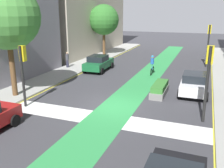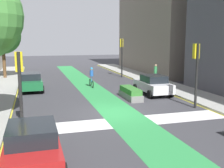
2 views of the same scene
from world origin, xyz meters
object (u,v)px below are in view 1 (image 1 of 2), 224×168
object	(u,v)px
car_green_left_far	(99,63)
cyclist_in_lane	(152,65)
car_white_right_far	(194,83)
median_planter	(160,89)
street_tree_far	(104,20)
traffic_signal_far_right	(209,38)
pedestrian_sidewalk_left_a	(67,60)
traffic_signal_near_left	(23,64)
street_tree_near	(6,16)
traffic_signal_near_right	(208,69)

from	to	relation	value
car_green_left_far	cyclist_in_lane	xyz separation A→B (m)	(5.42, 0.32, 0.17)
car_white_right_far	median_planter	size ratio (longest dim) A/B	1.42
car_green_left_far	median_planter	distance (m)	8.99
car_green_left_far	street_tree_far	distance (m)	9.61
traffic_signal_far_right	pedestrian_sidewalk_left_a	size ratio (longest dim) A/B	2.76
cyclist_in_lane	median_planter	bearing A→B (deg)	-72.74
pedestrian_sidewalk_left_a	street_tree_far	size ratio (longest dim) A/B	0.25
cyclist_in_lane	traffic_signal_far_right	bearing A→B (deg)	49.61
traffic_signal_near_left	cyclist_in_lane	bearing A→B (deg)	62.17
car_green_left_far	median_planter	xyz separation A→B (m)	(7.19, -5.37, -0.40)
car_green_left_far	street_tree_near	world-z (taller)	street_tree_near
traffic_signal_far_right	car_white_right_far	xyz separation A→B (m)	(-0.70, -10.25, -2.32)
street_tree_far	median_planter	bearing A→B (deg)	-53.74
traffic_signal_near_left	car_green_left_far	bearing A→B (deg)	88.04
traffic_signal_near_left	traffic_signal_near_right	bearing A→B (deg)	8.42
traffic_signal_near_left	traffic_signal_far_right	world-z (taller)	traffic_signal_far_right
street_tree_near	car_white_right_far	bearing A→B (deg)	24.07
traffic_signal_far_right	street_tree_near	world-z (taller)	street_tree_near
traffic_signal_far_right	car_green_left_far	size ratio (longest dim) A/B	1.05
median_planter	traffic_signal_far_right	bearing A→B (deg)	75.10
median_planter	car_white_right_far	bearing A→B (deg)	24.66
traffic_signal_far_right	car_white_right_far	distance (m)	10.54
traffic_signal_near_right	street_tree_near	world-z (taller)	street_tree_near
car_green_left_far	car_white_right_far	bearing A→B (deg)	-24.44
traffic_signal_far_right	street_tree_far	distance (m)	13.34
car_white_right_far	street_tree_far	world-z (taller)	street_tree_far
traffic_signal_near_left	street_tree_near	size ratio (longest dim) A/B	0.51
traffic_signal_near_left	cyclist_in_lane	distance (m)	12.52
car_green_left_far	street_tree_far	size ratio (longest dim) A/B	0.65
traffic_signal_near_right	car_green_left_far	bearing A→B (deg)	138.57
car_green_left_far	median_planter	bearing A→B (deg)	-36.77
pedestrian_sidewalk_left_a	street_tree_near	bearing A→B (deg)	-82.50
street_tree_far	car_green_left_far	bearing A→B (deg)	-71.14
car_white_right_far	pedestrian_sidewalk_left_a	bearing A→B (deg)	162.76
car_green_left_far	street_tree_near	bearing A→B (deg)	-103.09
street_tree_near	street_tree_far	bearing A→B (deg)	91.96
traffic_signal_near_left	street_tree_near	bearing A→B (deg)	149.56
car_white_right_far	street_tree_far	distance (m)	18.07
pedestrian_sidewalk_left_a	car_green_left_far	bearing A→B (deg)	5.02
pedestrian_sidewalk_left_a	street_tree_far	distance (m)	9.40
car_white_right_far	cyclist_in_lane	distance (m)	6.18
traffic_signal_near_left	traffic_signal_far_right	distance (m)	19.66
traffic_signal_near_right	car_white_right_far	size ratio (longest dim) A/B	0.98
traffic_signal_near_left	traffic_signal_far_right	bearing A→B (deg)	57.49
traffic_signal_near_right	median_planter	world-z (taller)	traffic_signal_near_right
car_green_left_far	traffic_signal_far_right	bearing A→B (deg)	30.21
traffic_signal_far_right	median_planter	world-z (taller)	traffic_signal_far_right
traffic_signal_near_left	median_planter	xyz separation A→B (m)	(7.56, 5.27, -2.30)
pedestrian_sidewalk_left_a	cyclist_in_lane	bearing A→B (deg)	4.03
street_tree_near	street_tree_far	world-z (taller)	street_tree_near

